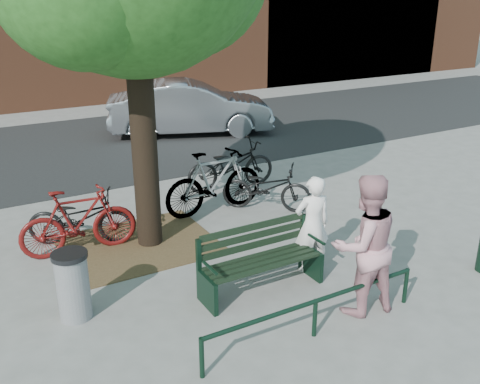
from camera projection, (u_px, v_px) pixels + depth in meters
ground at (261, 290)px, 7.44m from camera, size 90.00×90.00×0.00m
dirt_pit at (139, 245)px, 8.76m from camera, size 2.40×2.00×0.02m
road at (94, 146)px, 14.35m from camera, size 40.00×7.00×0.01m
park_bench at (259, 257)px, 7.34m from camera, size 1.74×0.54×0.97m
guard_railing at (315, 307)px, 6.33m from camera, size 3.06×0.06×0.51m
person_left at (312, 224)px, 7.75m from camera, size 0.60×0.47×1.47m
person_right at (364, 245)px, 6.68m from camera, size 0.99×0.82×1.86m
litter_bin at (73, 285)px, 6.68m from camera, size 0.45×0.45×0.91m
bicycle_a at (80, 218)px, 8.69m from camera, size 1.79×1.29×0.90m
bicycle_b at (78, 221)px, 8.34m from camera, size 1.84×0.66×1.08m
bicycle_c at (231, 165)px, 11.12m from camera, size 1.99×0.81×1.02m
bicycle_d at (214, 182)px, 9.89m from camera, size 2.02×0.64×1.20m
bicycle_e at (267, 188)px, 10.05m from camera, size 1.67×1.57×0.89m
parked_car at (190, 108)px, 15.39m from camera, size 4.93×3.17×1.53m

